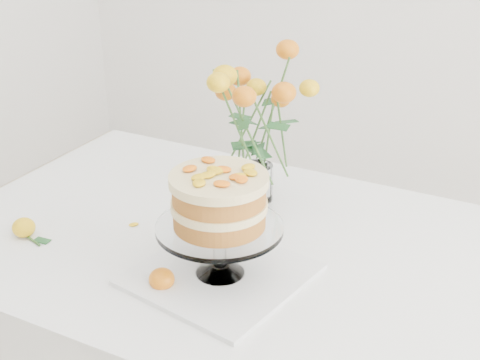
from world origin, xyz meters
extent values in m
cube|color=tan|center=(0.00, 0.00, 0.73)|extent=(1.40, 0.90, 0.04)
cylinder|color=tan|center=(-0.62, 0.37, 0.35)|extent=(0.06, 0.06, 0.71)
cube|color=white|center=(0.00, 0.00, 0.75)|extent=(1.42, 0.92, 0.01)
cube|color=white|center=(0.00, 0.46, 0.65)|extent=(1.42, 0.01, 0.20)
cube|color=white|center=(-0.71, 0.00, 0.65)|extent=(0.01, 0.92, 0.20)
cube|color=silver|center=(0.04, -0.15, 0.76)|extent=(0.38, 0.38, 0.01)
cylinder|color=white|center=(0.04, -0.15, 0.83)|extent=(0.03, 0.03, 0.09)
cylinder|color=white|center=(0.04, -0.15, 0.88)|extent=(0.27, 0.27, 0.01)
cylinder|color=#9F6D24|center=(0.04, -0.15, 0.90)|extent=(0.23, 0.23, 0.04)
cylinder|color=beige|center=(0.04, -0.15, 0.93)|extent=(0.24, 0.24, 0.02)
cylinder|color=#9F6D24|center=(0.04, -0.15, 0.96)|extent=(0.23, 0.23, 0.04)
cylinder|color=beige|center=(0.04, -0.15, 0.99)|extent=(0.24, 0.24, 0.02)
cylinder|color=white|center=(-0.05, 0.20, 0.76)|extent=(0.07, 0.07, 0.01)
cylinder|color=white|center=(-0.05, 0.20, 0.81)|extent=(0.09, 0.09, 0.10)
ellipsoid|color=yellow|center=(-0.46, -0.21, 0.78)|extent=(0.05, 0.05, 0.05)
cylinder|color=#386127|center=(-0.42, -0.23, 0.76)|extent=(0.06, 0.03, 0.01)
ellipsoid|color=#C25D09|center=(-0.05, -0.24, 0.78)|extent=(0.05, 0.05, 0.05)
cylinder|color=#386127|center=(-0.01, -0.26, 0.76)|extent=(0.06, 0.03, 0.01)
ellipsoid|color=gold|center=(-0.12, -0.10, 0.76)|extent=(0.03, 0.02, 0.00)
ellipsoid|color=gold|center=(-0.02, -0.14, 0.76)|extent=(0.03, 0.02, 0.00)
ellipsoid|color=gold|center=(0.02, -0.18, 0.76)|extent=(0.03, 0.02, 0.00)
ellipsoid|color=gold|center=(-0.26, -0.05, 0.76)|extent=(0.03, 0.02, 0.00)
camera|label=1|loc=(0.64, -1.20, 1.56)|focal=50.00mm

